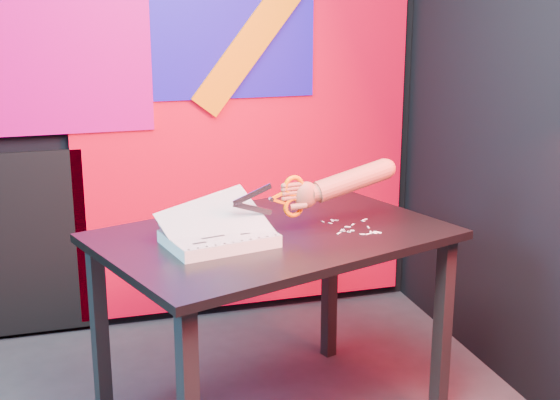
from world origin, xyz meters
name	(u,v)px	position (x,y,z in m)	size (l,w,h in m)	color
room	(134,77)	(0.00, 0.00, 1.35)	(3.01, 3.01, 2.71)	#2B2A2F
backdrop	(117,129)	(0.06, 1.46, 0.96)	(2.88, 0.05, 2.08)	red
work_table	(273,258)	(0.49, 0.44, 0.66)	(1.35, 1.11, 0.75)	#272727
printout_stack	(219,238)	(0.29, 0.36, 0.77)	(0.40, 0.31, 0.18)	beige
scissors	(289,197)	(0.54, 0.40, 0.88)	(0.26, 0.05, 0.15)	silver
hand_forearm	(345,183)	(0.75, 0.43, 0.91)	(0.43, 0.12, 0.15)	brown
paper_clippings	(354,228)	(0.78, 0.41, 0.75)	(0.17, 0.20, 0.00)	white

